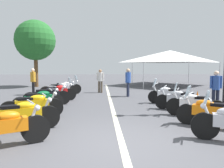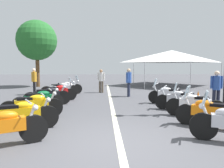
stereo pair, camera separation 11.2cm
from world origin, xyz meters
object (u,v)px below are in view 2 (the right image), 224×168
Objects in this scene: motorcycle_left_row_7 at (66,87)px; motorcycle_right_row_4 at (169,95)px; motorcycle_left_row_4 at (48,96)px; event_tent at (172,56)px; bystander_2 at (216,87)px; bystander_4 at (34,79)px; motorcycle_right_row_1 at (209,112)px; traffic_cone_0 at (198,97)px; motorcycle_left_row_3 at (39,100)px; motorcycle_right_row_2 at (194,104)px; motorcycle_left_row_6 at (60,89)px; bystander_1 at (101,79)px; motorcycle_left_row_1 at (19,115)px; motorcycle_right_row_3 at (181,100)px; bystander_3 at (129,80)px; roadside_tree_0 at (37,41)px; motorcycle_left_row_2 at (32,105)px; motorcycle_left_row_5 at (58,92)px.

motorcycle_left_row_7 is 1.07× the size of motorcycle_right_row_4.
event_tent reaches higher than motorcycle_left_row_4.
bystander_2 is 0.97× the size of bystander_4.
bystander_4 is at bearing -11.43° from motorcycle_right_row_1.
traffic_cone_0 is (-3.50, -6.98, -0.17)m from motorcycle_left_row_7.
traffic_cone_0 is 9.70m from event_tent.
event_tent reaches higher than motorcycle_left_row_3.
motorcycle_left_row_3 is 0.94× the size of motorcycle_right_row_2.
motorcycle_right_row_4 is (3.91, 0.02, -0.01)m from motorcycle_right_row_1.
motorcycle_left_row_6 is 3.14m from bystander_1.
motorcycle_left_row_1 is 1.16× the size of motorcycle_left_row_3.
event_tent is (9.28, -1.57, 2.36)m from traffic_cone_0.
bystander_1 is at bearing -35.78° from motorcycle_right_row_3.
bystander_4 reaches higher than motorcycle_left_row_4.
motorcycle_left_row_6 is at bearing -118.96° from motorcycle_left_row_7.
bystander_1 is 7.48m from bystander_2.
motorcycle_right_row_3 is 1.06× the size of motorcycle_right_row_4.
motorcycle_left_row_4 is 4.89m from bystander_3.
bystander_1 reaches higher than motorcycle_left_row_3.
traffic_cone_0 is 0.11× the size of roadside_tree_0.
bystander_4 is 12.16m from event_tent.
motorcycle_right_row_3 is 1.21× the size of bystander_4.
motorcycle_left_row_3 is 5.89m from motorcycle_right_row_2.
motorcycle_right_row_3 is 2.26m from traffic_cone_0.
motorcycle_left_row_2 is 1.07× the size of motorcycle_right_row_4.
motorcycle_left_row_1 is at bearing -106.96° from motorcycle_left_row_2.
motorcycle_right_row_4 is 1.55m from traffic_cone_0.
roadside_tree_0 reaches higher than motorcycle_left_row_5.
roadside_tree_0 is 0.84× the size of event_tent.
bystander_1 is at bearing -29.71° from motorcycle_right_row_4.
motorcycle_left_row_4 is at bearing -121.16° from motorcycle_left_row_5.
event_tent is at bearing 19.46° from motorcycle_left_row_3.
motorcycle_right_row_3 is at bearing -9.59° from motorcycle_left_row_2.
motorcycle_left_row_1 is 1.19× the size of motorcycle_right_row_1.
bystander_2 reaches higher than bystander_1.
motorcycle_left_row_2 reaches higher than motorcycle_left_row_4.
motorcycle_left_row_5 is 5.56m from motorcycle_right_row_4.
event_tent reaches higher than bystander_4.
motorcycle_right_row_4 is at bearing 14.42° from motorcycle_left_row_1.
motorcycle_right_row_4 is at bearing -58.69° from motorcycle_left_row_7.
motorcycle_left_row_5 is 1.19× the size of bystander_2.
motorcycle_left_row_3 is 2.93× the size of traffic_cone_0.
bystander_1 reaches higher than motorcycle_left_row_5.
motorcycle_left_row_5 is (2.57, -0.21, 0.00)m from motorcycle_left_row_3.
motorcycle_left_row_5 is 1.15× the size of bystander_3.
bystander_2 reaches higher than motorcycle_left_row_5.
motorcycle_right_row_1 is at bearing 114.42° from motorcycle_right_row_3.
bystander_4 is at bearing -116.03° from bystander_2.
motorcycle_left_row_6 is 1.30m from motorcycle_left_row_7.
roadside_tree_0 is at bearing 86.94° from motorcycle_left_row_4.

